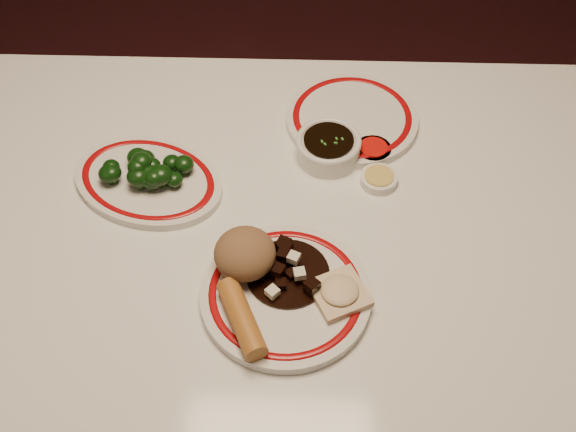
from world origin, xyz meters
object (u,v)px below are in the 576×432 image
(broccoli_pile, at_px, (145,170))
(soy_bowl, at_px, (328,148))
(fried_wonton, at_px, (340,292))
(broccoli_plate, at_px, (148,181))
(rice_mound, at_px, (245,254))
(main_plate, at_px, (286,294))
(spring_roll, at_px, (242,318))
(stirfry_heap, at_px, (287,269))
(dining_table, at_px, (266,268))

(broccoli_pile, distance_m, soy_bowl, 0.32)
(fried_wonton, distance_m, soy_bowl, 0.31)
(soy_bowl, bearing_deg, broccoli_plate, -166.15)
(soy_bowl, bearing_deg, rice_mound, -116.49)
(main_plate, distance_m, fried_wonton, 0.08)
(main_plate, height_order, rice_mound, rice_mound)
(main_plate, bearing_deg, broccoli_pile, 137.52)
(spring_roll, height_order, broccoli_plate, spring_roll)
(soy_bowl, bearing_deg, fried_wonton, -87.29)
(rice_mound, distance_m, fried_wonton, 0.15)
(stirfry_heap, height_order, broccoli_pile, broccoli_pile)
(rice_mound, height_order, broccoli_pile, rice_mound)
(dining_table, bearing_deg, stirfry_heap, -65.31)
(main_plate, height_order, broccoli_pile, broccoli_pile)
(broccoli_pile, bearing_deg, soy_bowl, 14.34)
(rice_mound, xyz_separation_m, broccoli_pile, (-0.18, 0.18, -0.01))
(broccoli_plate, height_order, soy_bowl, soy_bowl)
(spring_roll, height_order, stirfry_heap, spring_roll)
(spring_roll, distance_m, soy_bowl, 0.38)
(main_plate, relative_size, stirfry_heap, 2.16)
(stirfry_heap, relative_size, broccoli_pile, 0.81)
(main_plate, bearing_deg, spring_roll, -136.17)
(dining_table, distance_m, spring_roll, 0.22)
(fried_wonton, relative_size, broccoli_pile, 0.65)
(dining_table, height_order, rice_mound, rice_mound)
(soy_bowl, bearing_deg, broccoli_pile, -165.66)
(fried_wonton, bearing_deg, broccoli_pile, 144.84)
(rice_mound, distance_m, spring_roll, 0.10)
(rice_mound, relative_size, soy_bowl, 0.84)
(broccoli_plate, bearing_deg, stirfry_heap, -37.87)
(stirfry_heap, relative_size, broccoli_plate, 0.40)
(main_plate, bearing_deg, dining_table, 107.40)
(dining_table, xyz_separation_m, soy_bowl, (0.10, 0.18, 0.11))
(dining_table, relative_size, spring_roll, 9.54)
(stirfry_heap, bearing_deg, broccoli_pile, 142.55)
(fried_wonton, distance_m, broccoli_plate, 0.40)
(dining_table, relative_size, stirfry_heap, 9.36)
(broccoli_plate, relative_size, soy_bowl, 2.84)
(broccoli_plate, bearing_deg, soy_bowl, 13.85)
(fried_wonton, bearing_deg, rice_mound, 161.10)
(rice_mound, bearing_deg, fried_wonton, -18.90)
(stirfry_heap, bearing_deg, spring_roll, -123.49)
(spring_roll, bearing_deg, broccoli_pile, 99.17)
(rice_mound, bearing_deg, main_plate, -34.94)
(main_plate, distance_m, spring_roll, 0.09)
(main_plate, bearing_deg, soy_bowl, 77.71)
(spring_roll, xyz_separation_m, stirfry_heap, (0.06, 0.09, -0.01))
(main_plate, xyz_separation_m, stirfry_heap, (0.00, 0.04, 0.02))
(stirfry_heap, height_order, broccoli_plate, stirfry_heap)
(dining_table, xyz_separation_m, broccoli_pile, (-0.20, 0.10, 0.13))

